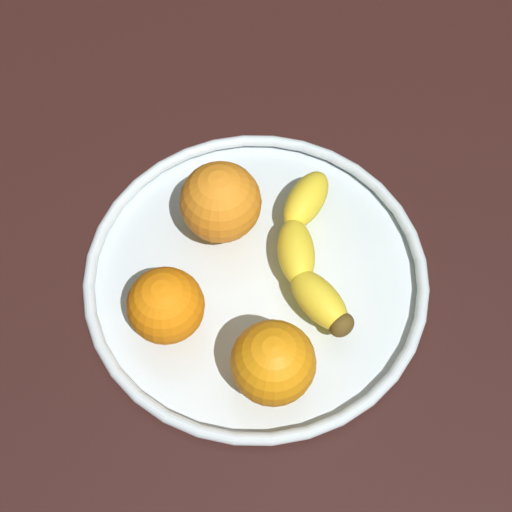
{
  "coord_description": "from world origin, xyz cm",
  "views": [
    {
      "loc": [
        31.6,
        -9.04,
        64.74
      ],
      "look_at": [
        0.0,
        0.0,
        4.8
      ],
      "focal_mm": 51.14,
      "sensor_mm": 36.0,
      "label": 1
    }
  ],
  "objects_px": {
    "fruit_bowl": "(256,275)",
    "banana": "(308,251)",
    "orange_back_right": "(273,363)",
    "orange_center": "(166,306)",
    "orange_back_left": "(221,202)"
  },
  "relations": [
    {
      "from": "fruit_bowl",
      "to": "banana",
      "type": "bearing_deg",
      "value": 87.11
    },
    {
      "from": "orange_back_right",
      "to": "orange_center",
      "type": "distance_m",
      "value": 0.11
    },
    {
      "from": "fruit_bowl",
      "to": "orange_center",
      "type": "relative_size",
      "value": 4.8
    },
    {
      "from": "fruit_bowl",
      "to": "orange_center",
      "type": "distance_m",
      "value": 0.11
    },
    {
      "from": "fruit_bowl",
      "to": "orange_back_left",
      "type": "height_order",
      "value": "orange_back_left"
    },
    {
      "from": "fruit_bowl",
      "to": "orange_back_right",
      "type": "xyz_separation_m",
      "value": [
        0.11,
        -0.02,
        0.05
      ]
    },
    {
      "from": "orange_back_right",
      "to": "orange_center",
      "type": "height_order",
      "value": "orange_back_right"
    },
    {
      "from": "banana",
      "to": "orange_back_right",
      "type": "bearing_deg",
      "value": -20.74
    },
    {
      "from": "fruit_bowl",
      "to": "orange_back_left",
      "type": "relative_size",
      "value": 4.27
    },
    {
      "from": "fruit_bowl",
      "to": "orange_back_right",
      "type": "bearing_deg",
      "value": -8.29
    },
    {
      "from": "orange_back_left",
      "to": "orange_back_right",
      "type": "xyz_separation_m",
      "value": [
        0.17,
        0.0,
        -0.0
      ]
    },
    {
      "from": "banana",
      "to": "orange_center",
      "type": "relative_size",
      "value": 2.69
    },
    {
      "from": "orange_back_left",
      "to": "orange_center",
      "type": "height_order",
      "value": "orange_back_left"
    },
    {
      "from": "orange_back_right",
      "to": "orange_back_left",
      "type": "bearing_deg",
      "value": -179.27
    },
    {
      "from": "banana",
      "to": "orange_back_left",
      "type": "distance_m",
      "value": 0.1
    }
  ]
}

